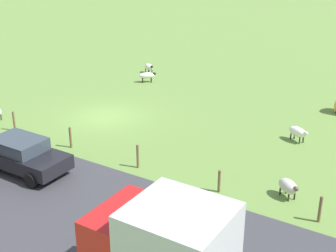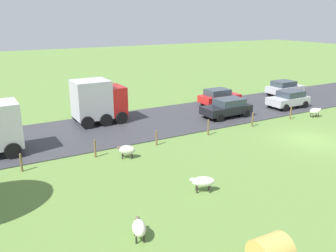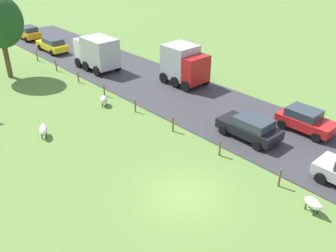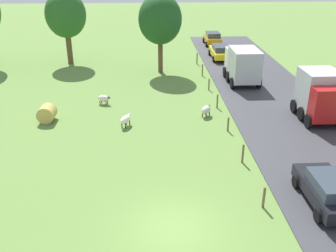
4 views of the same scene
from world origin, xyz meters
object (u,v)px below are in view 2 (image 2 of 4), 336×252
Objects in this scene: car_1 at (289,99)px; car_2 at (219,97)px; sheep_6 at (139,228)px; sheep_5 at (315,111)px; truck_0 at (98,100)px; car_5 at (227,107)px; sheep_0 at (203,182)px; sheep_4 at (127,150)px; car_0 at (285,88)px.

car_1 and car_2 have the same top height.
sheep_6 is 21.88m from car_2.
truck_0 is (7.32, 16.20, 1.31)m from sheep_5.
car_2 is 4.07m from car_5.
sheep_0 is 16.97m from sheep_5.
car_0 reaches higher than sheep_4.
sheep_5 is 8.36m from car_0.
sheep_4 is 8.15m from sheep_6.
sheep_5 is at bearing -68.49° from sheep_0.
sheep_0 is 0.32× the size of truck_0.
sheep_5 is 0.29× the size of truck_0.
car_2 is (7.21, 4.47, 0.34)m from sheep_5.
sheep_6 is 28.71m from car_0.
sheep_6 is (-7.65, 2.83, -0.04)m from sheep_4.
car_2 is 0.92× the size of car_5.
sheep_4 is 18.13m from car_1.
sheep_0 is 13.61m from car_5.
car_1 is (-3.90, 3.70, -0.01)m from car_0.
car_5 is at bearing 87.54° from car_1.
car_2 is (13.43, -11.31, 0.32)m from sheep_0.
car_5 is at bearing 108.80° from car_0.
sheep_5 is at bearing 149.89° from car_0.
sheep_6 is at bearing 112.08° from sheep_5.
car_0 is at bearing -70.18° from sheep_4.
sheep_5 is 0.29× the size of car_2.
sheep_0 is 1.13× the size of sheep_6.
sheep_0 is at bearing -65.87° from sheep_6.
car_1 is 1.00× the size of car_2.
car_0 is 1.01× the size of car_2.
sheep_6 is (-8.14, 20.06, -0.04)m from sheep_5.
car_1 reaches higher than sheep_4.
car_0 is at bearing -43.45° from car_1.
car_5 reaches higher than sheep_5.
sheep_4 is 22.77m from car_0.
sheep_4 is (5.73, 1.44, -0.02)m from sheep_0.
car_1 is 6.31m from car_2.
sheep_6 is 0.29× the size of car_1.
sheep_6 is at bearing 166.00° from truck_0.
car_5 is at bearing -69.19° from sheep_4.
car_0 is at bearing -57.64° from sheep_6.
car_2 is at bearing -28.25° from car_5.
sheep_4 is 17.23m from sheep_5.
car_1 is at bearing -77.84° from sheep_4.
car_5 is (4.11, -10.82, 0.34)m from sheep_4.
car_1 is (-3.99, -16.70, -0.97)m from truck_0.
sheep_5 is 3.38m from car_1.
car_1 is 6.90m from car_5.
sheep_0 is 18.88m from car_1.
car_2 is at bearing -90.51° from truck_0.
car_1 is at bearing -103.43° from truck_0.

